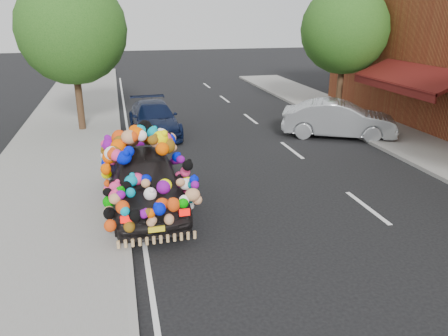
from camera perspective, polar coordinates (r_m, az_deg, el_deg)
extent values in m
plane|color=black|center=(10.28, 0.69, -7.19)|extent=(100.00, 100.00, 0.00)
cube|color=gray|center=(10.19, -23.74, -8.91)|extent=(4.00, 60.00, 0.12)
cube|color=gray|center=(9.99, -12.61, -8.15)|extent=(0.15, 60.00, 0.13)
cube|color=gray|center=(16.51, 26.51, 1.42)|extent=(3.00, 40.00, 0.12)
cube|color=#4C100E|center=(18.65, 22.95, 11.09)|extent=(1.62, 5.20, 0.75)
cube|color=#4C100E|center=(18.27, 20.86, 9.93)|extent=(0.06, 5.20, 0.35)
cylinder|color=#332114|center=(18.73, -18.38, 8.59)|extent=(0.28, 0.28, 2.73)
sphere|color=#144311|center=(18.45, -19.30, 16.72)|extent=(4.20, 4.20, 4.20)
cylinder|color=#332114|center=(21.76, 14.88, 10.24)|extent=(0.28, 0.28, 2.64)
sphere|color=#144311|center=(21.52, 15.50, 17.02)|extent=(4.00, 4.00, 4.00)
imported|color=black|center=(10.96, -10.24, -1.57)|extent=(1.84, 4.35, 1.47)
cube|color=red|center=(8.92, -12.68, -6.53)|extent=(0.22, 0.07, 0.14)
cube|color=red|center=(9.02, -5.18, -5.79)|extent=(0.22, 0.07, 0.14)
cube|color=yellow|center=(9.08, -8.80, -7.91)|extent=(0.34, 0.05, 0.12)
imported|color=#0C1532|center=(17.85, -9.14, 6.41)|extent=(1.95, 4.39, 1.25)
imported|color=#9FA2A6|center=(17.70, 14.75, 6.18)|extent=(4.54, 3.27, 1.42)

